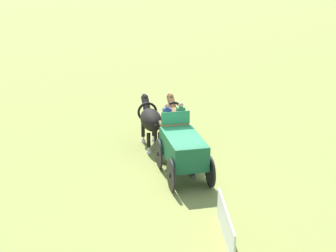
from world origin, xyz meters
TOP-DOWN VIEW (x-y plane):
  - ground_plane at (0.00, 0.00)m, footprint 220.00×220.00m
  - show_wagon at (0.17, 0.01)m, footprint 5.88×1.96m
  - draft_horse_near at (3.71, 0.94)m, footprint 3.16×1.14m
  - draft_horse_off at (3.82, -0.36)m, footprint 3.02×1.09m
  - sponsor_banner at (-5.03, -0.49)m, footprint 3.19×0.37m

SIDE VIEW (x-z plane):
  - ground_plane at x=0.00m, z-range 0.00..0.00m
  - sponsor_banner at x=-5.03m, z-range 0.00..1.10m
  - show_wagon at x=0.17m, z-range -0.14..2.57m
  - draft_horse_off at x=3.82m, z-range 0.22..2.40m
  - draft_horse_near at x=3.71m, z-range 0.24..2.44m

